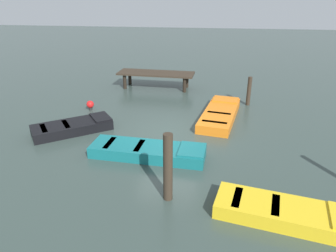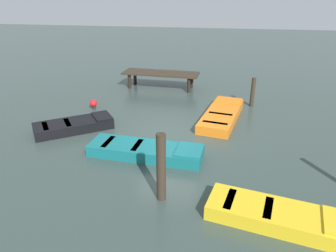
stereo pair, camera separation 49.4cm
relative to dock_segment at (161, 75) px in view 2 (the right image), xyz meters
The scene contains 9 objects.
ground_plane 6.70m from the dock_segment, 75.91° to the right, with size 80.00×80.00×0.00m, color #33423D.
dock_segment is the anchor object (origin of this frame).
rowboat_orange 5.84m from the dock_segment, 49.81° to the right, with size 2.05×4.20×0.46m.
rowboat_black 7.18m from the dock_segment, 109.02° to the right, with size 3.27×2.86×0.46m.
rowboat_yellow 12.46m from the dock_segment, 64.59° to the right, with size 3.70×1.88×0.46m.
rowboat_teal 8.53m from the dock_segment, 81.87° to the right, with size 4.11×1.47×0.46m.
mooring_piling_mid_right 10.99m from the dock_segment, 78.38° to the right, with size 0.26×0.26×2.01m, color #33281E.
mooring_piling_center 5.71m from the dock_segment, 24.57° to the right, with size 0.20×0.20×1.47m, color #33281E.
marker_buoy 4.94m from the dock_segment, 121.16° to the right, with size 0.36×0.36×0.48m.
Camera 2 is at (2.09, -11.51, 5.42)m, focal length 33.54 mm.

